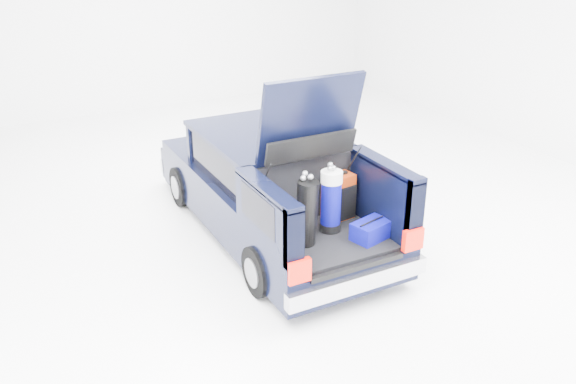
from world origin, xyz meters
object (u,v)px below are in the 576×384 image
blue_duffel (371,230)px  car (268,186)px  blue_golf_bag (331,201)px  black_golf_bag (306,213)px  red_suitcase (339,197)px

blue_duffel → car: bearing=89.5°
car → blue_golf_bag: bearing=-84.1°
car → black_golf_bag: car is taller
car → red_suitcase: (0.40, -1.19, 0.22)m
car → black_golf_bag: bearing=-100.1°
red_suitcase → blue_golf_bag: blue_golf_bag is taller
black_golf_bag → red_suitcase: bearing=18.3°
black_golf_bag → blue_golf_bag: (0.43, 0.17, -0.01)m
blue_golf_bag → blue_duffel: blue_golf_bag is taller
car → red_suitcase: size_ratio=7.55×
car → red_suitcase: car is taller
red_suitcase → blue_duffel: red_suitcase is taller
red_suitcase → black_golf_bag: size_ratio=0.69×
car → blue_duffel: size_ratio=9.14×
black_golf_bag → blue_duffel: black_golf_bag is taller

